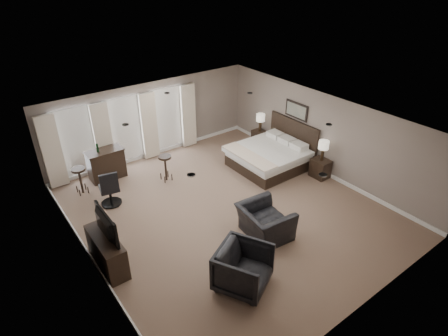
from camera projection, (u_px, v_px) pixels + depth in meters
room at (227, 170)px, 9.80m from camera, size 7.60×8.60×2.64m
window_bay at (126, 131)px, 12.18m from camera, size 5.25×0.20×2.30m
bed at (269, 148)px, 12.21m from camera, size 2.23×2.13×1.42m
nightstand_near at (320, 168)px, 11.87m from camera, size 0.45×0.56×0.61m
nightstand_far at (260, 138)px, 13.89m from camera, size 0.42×0.51×0.56m
lamp_near at (323, 151)px, 11.55m from camera, size 0.32×0.32×0.66m
lamp_far at (260, 123)px, 13.59m from camera, size 0.32×0.32×0.66m
wall_art at (296, 110)px, 12.27m from camera, size 0.04×0.96×0.56m
dresser at (107, 252)px, 8.39m from camera, size 0.45×1.40×0.81m
tv at (104, 235)px, 8.16m from camera, size 0.64×1.12×0.15m
armchair_near at (265, 217)px, 9.27m from camera, size 0.93×1.32×1.09m
armchair_far at (243, 267)px, 7.82m from camera, size 1.38×1.35×1.08m
bar_counter at (106, 164)px, 11.73m from camera, size 1.12×0.58×0.98m
bar_stool_left at (81, 181)px, 11.00m from camera, size 0.48×0.48×0.84m
bar_stool_right at (166, 168)px, 11.64m from camera, size 0.50×0.50×0.85m
desk_chair at (109, 187)px, 10.43m from camera, size 0.67×0.67×1.12m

